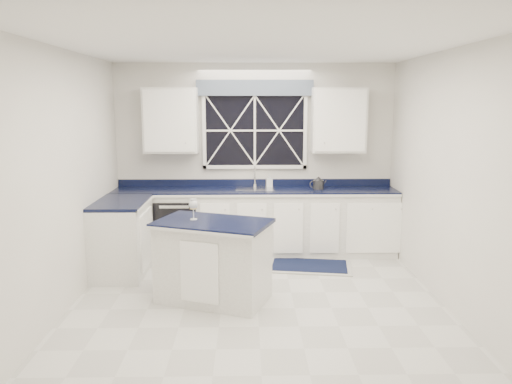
{
  "coord_description": "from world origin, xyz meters",
  "views": [
    {
      "loc": [
        -0.11,
        -4.98,
        2.17
      ],
      "look_at": [
        -0.01,
        0.4,
        1.18
      ],
      "focal_mm": 35.0,
      "sensor_mm": 36.0,
      "label": 1
    }
  ],
  "objects_px": {
    "faucet": "(255,176)",
    "kettle": "(318,183)",
    "soap_bottle": "(269,180)",
    "island": "(213,261)",
    "dishwasher": "(178,226)",
    "wine_glass": "(193,205)"
  },
  "relations": [
    {
      "from": "faucet",
      "to": "kettle",
      "type": "bearing_deg",
      "value": -11.94
    },
    {
      "from": "kettle",
      "to": "soap_bottle",
      "type": "bearing_deg",
      "value": 149.4
    },
    {
      "from": "island",
      "to": "kettle",
      "type": "bearing_deg",
      "value": 71.64
    },
    {
      "from": "dishwasher",
      "to": "wine_glass",
      "type": "distance_m",
      "value": 1.79
    },
    {
      "from": "dishwasher",
      "to": "soap_bottle",
      "type": "height_order",
      "value": "soap_bottle"
    },
    {
      "from": "island",
      "to": "kettle",
      "type": "height_order",
      "value": "kettle"
    },
    {
      "from": "soap_bottle",
      "to": "wine_glass",
      "type": "bearing_deg",
      "value": -116.25
    },
    {
      "from": "dishwasher",
      "to": "kettle",
      "type": "xyz_separation_m",
      "value": [
        1.99,
        0.01,
        0.61
      ]
    },
    {
      "from": "soap_bottle",
      "to": "faucet",
      "type": "bearing_deg",
      "value": -175.2
    },
    {
      "from": "soap_bottle",
      "to": "dishwasher",
      "type": "bearing_deg",
      "value": -170.8
    },
    {
      "from": "soap_bottle",
      "to": "kettle",
      "type": "bearing_deg",
      "value": -16.79
    },
    {
      "from": "dishwasher",
      "to": "faucet",
      "type": "bearing_deg",
      "value": 10.02
    },
    {
      "from": "island",
      "to": "wine_glass",
      "type": "relative_size",
      "value": 5.98
    },
    {
      "from": "dishwasher",
      "to": "kettle",
      "type": "relative_size",
      "value": 3.29
    },
    {
      "from": "island",
      "to": "soap_bottle",
      "type": "height_order",
      "value": "soap_bottle"
    },
    {
      "from": "dishwasher",
      "to": "faucet",
      "type": "xyz_separation_m",
      "value": [
        1.1,
        0.19,
        0.69
      ]
    },
    {
      "from": "island",
      "to": "kettle",
      "type": "xyz_separation_m",
      "value": [
        1.38,
        1.7,
        0.57
      ]
    },
    {
      "from": "wine_glass",
      "to": "soap_bottle",
      "type": "distance_m",
      "value": 2.05
    },
    {
      "from": "faucet",
      "to": "kettle",
      "type": "distance_m",
      "value": 0.92
    },
    {
      "from": "kettle",
      "to": "wine_glass",
      "type": "xyz_separation_m",
      "value": [
        -1.59,
        -1.63,
        0.03
      ]
    },
    {
      "from": "faucet",
      "to": "soap_bottle",
      "type": "relative_size",
      "value": 1.6
    },
    {
      "from": "wine_glass",
      "to": "soap_bottle",
      "type": "height_order",
      "value": "soap_bottle"
    }
  ]
}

